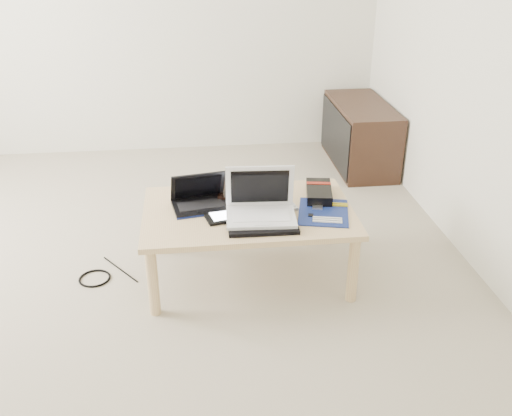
{
  "coord_description": "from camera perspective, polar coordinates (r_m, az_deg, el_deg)",
  "views": [
    {
      "loc": [
        0.46,
        -2.73,
        1.75
      ],
      "look_at": [
        0.77,
        -0.07,
        0.41
      ],
      "focal_mm": 40.0,
      "sensor_mm": 36.0,
      "label": 1
    }
  ],
  "objects": [
    {
      "name": "media_cabinet",
      "position": [
        4.63,
        10.27,
        7.24
      ],
      "size": [
        0.41,
        0.9,
        0.5
      ],
      "color": "#362116",
      "rests_on": "ground"
    },
    {
      "name": "book",
      "position": [
        3.19,
        -0.79,
        1.88
      ],
      "size": [
        0.36,
        0.31,
        0.03
      ],
      "color": "black",
      "rests_on": "coffee_table"
    },
    {
      "name": "tablet",
      "position": [
        2.96,
        -2.57,
        -0.41
      ],
      "size": [
        0.32,
        0.27,
        0.02
      ],
      "color": "black",
      "rests_on": "coffee_table"
    },
    {
      "name": "neoprene_sleeve",
      "position": [
        2.85,
        0.61,
        -1.48
      ],
      "size": [
        0.35,
        0.26,
        0.02
      ],
      "primitive_type": "cube",
      "rotation": [
        0.0,
        0.0,
        -0.02
      ],
      "color": "black",
      "rests_on": "coffee_table"
    },
    {
      "name": "floor_cable_trail",
      "position": [
        3.32,
        -13.42,
        -5.98
      ],
      "size": [
        0.22,
        0.29,
        0.01
      ],
      "primitive_type": "cylinder",
      "rotation": [
        1.57,
        0.0,
        0.64
      ],
      "color": "black",
      "rests_on": "ground"
    },
    {
      "name": "cable_coil",
      "position": [
        2.99,
        -4.9,
        -0.17
      ],
      "size": [
        0.1,
        0.1,
        0.01
      ],
      "primitive_type": "torus",
      "rotation": [
        0.0,
        0.0,
        0.09
      ],
      "color": "black",
      "rests_on": "coffee_table"
    },
    {
      "name": "gpu_box",
      "position": [
        3.14,
        6.3,
        1.58
      ],
      "size": [
        0.18,
        0.29,
        0.06
      ],
      "color": "black",
      "rests_on": "coffee_table"
    },
    {
      "name": "remote",
      "position": [
        3.07,
        2.98,
        0.71
      ],
      "size": [
        0.1,
        0.24,
        0.02
      ],
      "color": "#B9BABE",
      "rests_on": "coffee_table"
    },
    {
      "name": "ground",
      "position": [
        3.27,
        -13.75,
        -6.58
      ],
      "size": [
        4.0,
        4.0,
        0.0
      ],
      "primitive_type": "plane",
      "color": "#AFA28E",
      "rests_on": "ground"
    },
    {
      "name": "floor_cable_coil",
      "position": [
        3.27,
        -15.83,
        -6.78
      ],
      "size": [
        0.2,
        0.2,
        0.01
      ],
      "primitive_type": "torus",
      "rotation": [
        0.0,
        0.0,
        0.21
      ],
      "color": "black",
      "rests_on": "ground"
    },
    {
      "name": "white_laptop",
      "position": [
        2.87,
        0.46,
        0.18
      ],
      "size": [
        0.36,
        0.27,
        0.25
      ],
      "color": "silver",
      "rests_on": "neoprene_sleeve"
    },
    {
      "name": "netbook",
      "position": [
        3.03,
        -5.64,
        0.85
      ],
      "size": [
        0.32,
        0.25,
        0.19
      ],
      "color": "black",
      "rests_on": "coffee_table"
    },
    {
      "name": "coffee_table",
      "position": [
        3.02,
        -0.78,
        -1.01
      ],
      "size": [
        1.1,
        0.7,
        0.4
      ],
      "color": "tan",
      "rests_on": "ground"
    },
    {
      "name": "motherboard",
      "position": [
        2.98,
        6.78,
        -0.41
      ],
      "size": [
        0.32,
        0.37,
        0.01
      ],
      "color": "#0C1D51",
      "rests_on": "coffee_table"
    }
  ]
}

